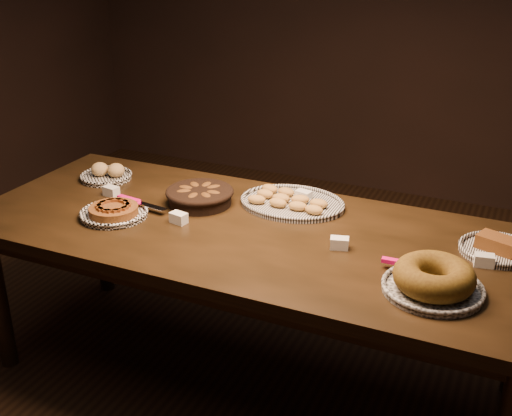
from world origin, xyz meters
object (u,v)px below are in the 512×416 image
at_px(buffet_table, 251,244).
at_px(bundt_cake_plate, 433,280).
at_px(apple_tart_plate, 114,212).
at_px(madeleine_platter, 290,202).

height_order(buffet_table, bundt_cake_plate, bundt_cake_plate).
bearing_deg(apple_tart_plate, bundt_cake_plate, -14.96).
distance_m(madeleine_platter, bundt_cake_plate, 0.86).
bearing_deg(buffet_table, madeleine_platter, 77.77).
relative_size(apple_tart_plate, madeleine_platter, 0.73).
relative_size(apple_tart_plate, bundt_cake_plate, 0.91).
relative_size(buffet_table, madeleine_platter, 5.12).
xyz_separation_m(buffet_table, madeleine_platter, (0.06, 0.28, 0.09)).
distance_m(apple_tart_plate, bundt_cake_plate, 1.35).
relative_size(buffet_table, bundt_cake_plate, 6.41).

